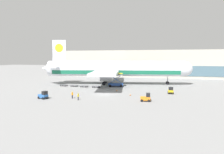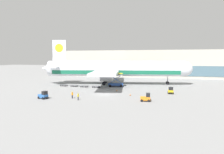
{
  "view_description": "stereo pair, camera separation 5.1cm",
  "coord_description": "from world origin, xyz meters",
  "px_view_note": "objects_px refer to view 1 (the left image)",
  "views": [
    {
      "loc": [
        18.74,
        -56.97,
        10.37
      ],
      "look_at": [
        -1.01,
        10.58,
        4.0
      ],
      "focal_mm": 35.0,
      "sensor_mm": 36.0,
      "label": 1
    },
    {
      "loc": [
        18.79,
        -56.96,
        10.37
      ],
      "look_at": [
        -1.01,
        10.58,
        4.0
      ],
      "focal_mm": 35.0,
      "sensor_mm": 36.0,
      "label": 2
    }
  ],
  "objects_px": {
    "airplane_main": "(113,69)",
    "scissor_lift_loader": "(116,81)",
    "baggage_dolly_second": "(74,85)",
    "baggage_dolly_trail": "(96,86)",
    "baggage_dolly_lead": "(64,85)",
    "traffic_cone_near": "(117,90)",
    "ground_crew_far": "(78,96)",
    "traffic_cone_far": "(130,95)",
    "baggage_dolly_third": "(84,86)",
    "baggage_tug_mid": "(43,95)",
    "baggage_tug_foreground": "(146,98)",
    "baggage_tug_far": "(171,91)",
    "ground_crew_near": "(72,94)"
  },
  "relations": [
    {
      "from": "baggage_tug_far",
      "to": "traffic_cone_near",
      "type": "bearing_deg",
      "value": -94.89
    },
    {
      "from": "airplane_main",
      "to": "scissor_lift_loader",
      "type": "distance_m",
      "value": 7.87
    },
    {
      "from": "baggage_dolly_third",
      "to": "scissor_lift_loader",
      "type": "bearing_deg",
      "value": 27.32
    },
    {
      "from": "ground_crew_far",
      "to": "traffic_cone_near",
      "type": "height_order",
      "value": "ground_crew_far"
    },
    {
      "from": "traffic_cone_near",
      "to": "baggage_dolly_trail",
      "type": "bearing_deg",
      "value": 147.52
    },
    {
      "from": "baggage_dolly_lead",
      "to": "traffic_cone_far",
      "type": "distance_m",
      "value": 29.8
    },
    {
      "from": "baggage_dolly_trail",
      "to": "traffic_cone_near",
      "type": "bearing_deg",
      "value": -27.97
    },
    {
      "from": "baggage_dolly_lead",
      "to": "traffic_cone_far",
      "type": "height_order",
      "value": "traffic_cone_far"
    },
    {
      "from": "baggage_tug_mid",
      "to": "baggage_tug_far",
      "type": "distance_m",
      "value": 34.77
    },
    {
      "from": "ground_crew_far",
      "to": "scissor_lift_loader",
      "type": "bearing_deg",
      "value": -4.7
    },
    {
      "from": "airplane_main",
      "to": "baggage_dolly_third",
      "type": "relative_size",
      "value": 15.29
    },
    {
      "from": "baggage_dolly_second",
      "to": "traffic_cone_near",
      "type": "height_order",
      "value": "traffic_cone_near"
    },
    {
      "from": "scissor_lift_loader",
      "to": "ground_crew_near",
      "type": "distance_m",
      "value": 25.11
    },
    {
      "from": "traffic_cone_near",
      "to": "ground_crew_near",
      "type": "bearing_deg",
      "value": -117.48
    },
    {
      "from": "baggage_dolly_third",
      "to": "baggage_tug_foreground",
      "type": "bearing_deg",
      "value": -33.53
    },
    {
      "from": "baggage_tug_far",
      "to": "ground_crew_far",
      "type": "relative_size",
      "value": 1.45
    },
    {
      "from": "ground_crew_near",
      "to": "baggage_dolly_trail",
      "type": "bearing_deg",
      "value": 113.72
    },
    {
      "from": "baggage_tug_foreground",
      "to": "baggage_dolly_second",
      "type": "height_order",
      "value": "baggage_tug_foreground"
    },
    {
      "from": "baggage_tug_mid",
      "to": "baggage_dolly_second",
      "type": "bearing_deg",
      "value": 113.17
    },
    {
      "from": "airplane_main",
      "to": "baggage_dolly_second",
      "type": "height_order",
      "value": "airplane_main"
    },
    {
      "from": "baggage_dolly_second",
      "to": "traffic_cone_near",
      "type": "distance_m",
      "value": 18.38
    },
    {
      "from": "ground_crew_far",
      "to": "traffic_cone_near",
      "type": "xyz_separation_m",
      "value": [
        5.29,
        16.39,
        -0.71
      ]
    },
    {
      "from": "ground_crew_near",
      "to": "airplane_main",
      "type": "bearing_deg",
      "value": 106.46
    },
    {
      "from": "scissor_lift_loader",
      "to": "baggage_dolly_third",
      "type": "relative_size",
      "value": 1.53
    },
    {
      "from": "traffic_cone_near",
      "to": "traffic_cone_far",
      "type": "distance_m",
      "value": 8.66
    },
    {
      "from": "baggage_tug_mid",
      "to": "scissor_lift_loader",
      "type": "bearing_deg",
      "value": 83.18
    },
    {
      "from": "ground_crew_far",
      "to": "traffic_cone_far",
      "type": "height_order",
      "value": "ground_crew_far"
    },
    {
      "from": "scissor_lift_loader",
      "to": "baggage_dolly_second",
      "type": "xyz_separation_m",
      "value": [
        -14.35,
        -3.83,
        -1.47
      ]
    },
    {
      "from": "traffic_cone_far",
      "to": "baggage_tug_far",
      "type": "bearing_deg",
      "value": 30.7
    },
    {
      "from": "baggage_dolly_third",
      "to": "ground_crew_far",
      "type": "distance_m",
      "value": 23.39
    },
    {
      "from": "ground_crew_far",
      "to": "baggage_tug_mid",
      "type": "bearing_deg",
      "value": 95.72
    },
    {
      "from": "ground_crew_near",
      "to": "traffic_cone_near",
      "type": "distance_m",
      "value": 16.65
    },
    {
      "from": "baggage_dolly_lead",
      "to": "airplane_main",
      "type": "bearing_deg",
      "value": 37.28
    },
    {
      "from": "ground_crew_near",
      "to": "traffic_cone_near",
      "type": "relative_size",
      "value": 2.69
    },
    {
      "from": "airplane_main",
      "to": "ground_crew_near",
      "type": "height_order",
      "value": "airplane_main"
    },
    {
      "from": "airplane_main",
      "to": "baggage_dolly_third",
      "type": "bearing_deg",
      "value": -138.18
    },
    {
      "from": "baggage_tug_foreground",
      "to": "baggage_dolly_trail",
      "type": "height_order",
      "value": "baggage_tug_foreground"
    },
    {
      "from": "baggage_dolly_lead",
      "to": "traffic_cone_near",
      "type": "relative_size",
      "value": 5.7
    },
    {
      "from": "baggage_tug_mid",
      "to": "baggage_tug_foreground",
      "type": "bearing_deg",
      "value": 25.01
    },
    {
      "from": "baggage_tug_foreground",
      "to": "traffic_cone_near",
      "type": "distance_m",
      "value": 17.03
    },
    {
      "from": "baggage_dolly_second",
      "to": "baggage_dolly_third",
      "type": "relative_size",
      "value": 1.0
    },
    {
      "from": "baggage_dolly_lead",
      "to": "baggage_dolly_second",
      "type": "relative_size",
      "value": 1.0
    },
    {
      "from": "baggage_dolly_trail",
      "to": "traffic_cone_far",
      "type": "bearing_deg",
      "value": -35.79
    },
    {
      "from": "baggage_tug_foreground",
      "to": "ground_crew_far",
      "type": "relative_size",
      "value": 1.5
    },
    {
      "from": "baggage_dolly_third",
      "to": "ground_crew_near",
      "type": "relative_size",
      "value": 2.12
    },
    {
      "from": "airplane_main",
      "to": "baggage_tug_foreground",
      "type": "xyz_separation_m",
      "value": [
        16.37,
        -29.37,
        -4.96
      ]
    },
    {
      "from": "scissor_lift_loader",
      "to": "baggage_dolly_second",
      "type": "bearing_deg",
      "value": -177.37
    },
    {
      "from": "baggage_dolly_second",
      "to": "baggage_dolly_trail",
      "type": "distance_m",
      "value": 8.42
    },
    {
      "from": "traffic_cone_far",
      "to": "baggage_dolly_trail",
      "type": "bearing_deg",
      "value": 139.7
    },
    {
      "from": "baggage_dolly_second",
      "to": "ground_crew_near",
      "type": "height_order",
      "value": "ground_crew_near"
    }
  ]
}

